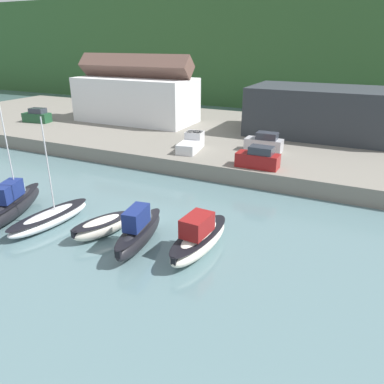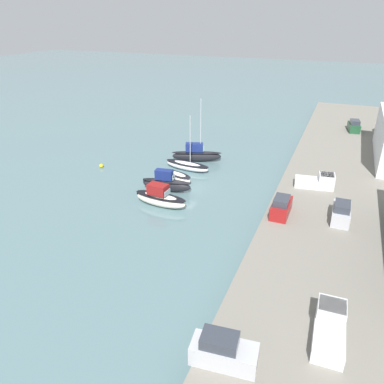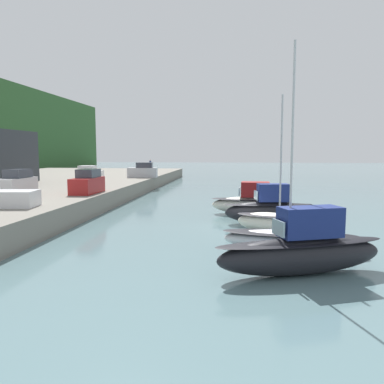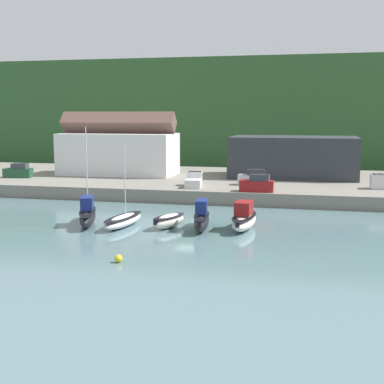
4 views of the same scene
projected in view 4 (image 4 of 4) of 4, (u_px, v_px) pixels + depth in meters
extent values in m
plane|color=slate|center=(189.00, 224.00, 55.11)|extent=(320.00, 320.00, 0.00)
cube|color=#335B2D|center=(267.00, 114.00, 138.11)|extent=(240.00, 63.07, 22.90)
cube|color=gray|center=(231.00, 183.00, 81.57)|extent=(110.18, 31.14, 1.70)
cube|color=white|center=(118.00, 154.00, 85.21)|extent=(18.16, 8.27, 6.56)
cube|color=brown|center=(118.00, 122.00, 84.48)|extent=(18.52, 3.44, 3.44)
cube|color=#2D3338|center=(293.00, 157.00, 81.94)|extent=(18.97, 10.61, 6.19)
cube|color=slate|center=(292.00, 160.00, 76.88)|extent=(18.02, 0.10, 3.71)
ellipsoid|color=black|center=(88.00, 217.00, 54.85)|extent=(4.11, 7.88, 1.69)
ellipsoid|color=black|center=(88.00, 211.00, 54.76)|extent=(4.22, 8.04, 0.12)
cube|color=navy|center=(87.00, 203.00, 54.25)|extent=(2.02, 2.97, 1.32)
cube|color=#8CA5B2|center=(88.00, 202.00, 55.77)|extent=(1.01, 0.45, 0.66)
cylinder|color=silver|center=(87.00, 168.00, 54.70)|extent=(0.10, 0.10, 8.33)
ellipsoid|color=white|center=(123.00, 221.00, 54.00)|extent=(2.76, 7.30, 1.17)
ellipsoid|color=black|center=(123.00, 217.00, 53.94)|extent=(2.86, 7.45, 0.12)
cylinder|color=silver|center=(125.00, 179.00, 53.89)|extent=(0.10, 0.10, 7.26)
ellipsoid|color=white|center=(169.00, 221.00, 53.41)|extent=(3.17, 4.98, 1.37)
ellipsoid|color=black|center=(169.00, 216.00, 53.34)|extent=(3.26, 5.09, 0.12)
cube|color=black|center=(156.00, 222.00, 51.52)|extent=(0.43, 0.39, 0.56)
ellipsoid|color=black|center=(202.00, 221.00, 52.58)|extent=(2.41, 6.72, 1.69)
ellipsoid|color=black|center=(202.00, 215.00, 52.49)|extent=(2.48, 6.86, 0.12)
cube|color=navy|center=(201.00, 207.00, 52.04)|extent=(1.41, 2.44, 1.32)
cube|color=#8CA5B2|center=(202.00, 206.00, 53.35)|extent=(0.97, 0.24, 0.66)
cube|color=black|center=(200.00, 224.00, 49.45)|extent=(0.40, 0.33, 0.56)
ellipsoid|color=white|center=(244.00, 221.00, 52.76)|extent=(2.40, 6.92, 1.54)
ellipsoid|color=black|center=(244.00, 216.00, 52.68)|extent=(2.49, 7.06, 0.12)
cube|color=maroon|center=(244.00, 208.00, 52.23)|extent=(1.63, 2.47, 1.29)
cube|color=#8CA5B2|center=(246.00, 208.00, 53.53)|extent=(1.33, 0.19, 0.64)
cube|color=black|center=(238.00, 225.00, 49.65)|extent=(0.38, 0.30, 0.56)
cube|color=maroon|center=(257.00, 186.00, 66.67)|extent=(4.20, 1.81, 1.40)
cube|color=#333842|center=(259.00, 177.00, 66.45)|extent=(2.31, 1.53, 0.76)
cube|color=#B7B7BC|center=(254.00, 180.00, 72.80)|extent=(4.22, 1.84, 1.40)
cube|color=#333842|center=(256.00, 172.00, 72.58)|extent=(2.33, 1.55, 0.76)
cube|color=#1E4C2D|center=(18.00, 173.00, 81.51)|extent=(4.42, 2.40, 1.40)
cube|color=#333842|center=(20.00, 166.00, 81.33)|extent=(2.51, 1.86, 0.76)
cube|color=silver|center=(378.00, 181.00, 69.15)|extent=(1.94, 1.95, 1.90)
cube|color=#2D333D|center=(378.00, 176.00, 69.05)|extent=(1.67, 1.85, 0.50)
cube|color=silver|center=(193.00, 183.00, 70.53)|extent=(2.44, 3.74, 1.10)
cube|color=silver|center=(195.00, 178.00, 72.47)|extent=(2.13, 2.12, 1.90)
cube|color=#2D333D|center=(195.00, 173.00, 72.37)|extent=(1.99, 1.84, 0.50)
sphere|color=yellow|center=(118.00, 259.00, 40.91)|extent=(0.61, 0.61, 0.61)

